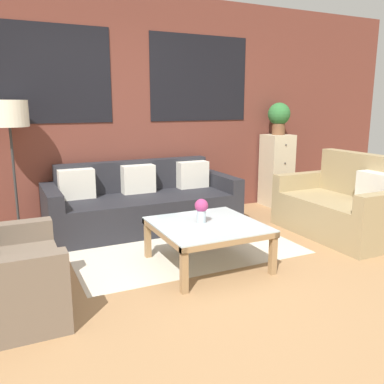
{
  "coord_description": "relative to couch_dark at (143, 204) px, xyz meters",
  "views": [
    {
      "loc": [
        -1.55,
        -2.59,
        1.47
      ],
      "look_at": [
        0.28,
        1.23,
        0.55
      ],
      "focal_mm": 38.0,
      "sensor_mm": 36.0,
      "label": 1
    }
  ],
  "objects": [
    {
      "name": "flower_vase",
      "position": [
        0.11,
        -1.35,
        0.25
      ],
      "size": [
        0.12,
        0.12,
        0.22
      ],
      "color": "#ADBCC6",
      "rests_on": "coffee_table"
    },
    {
      "name": "coffee_table",
      "position": [
        0.14,
        -1.4,
        0.06
      ],
      "size": [
        0.93,
        0.93,
        0.4
      ],
      "color": "silver",
      "rests_on": "ground_plane"
    },
    {
      "name": "wall_back_brick",
      "position": [
        0.03,
        0.49,
        1.13
      ],
      "size": [
        8.4,
        0.09,
        2.8
      ],
      "color": "brown",
      "rests_on": "ground_plane"
    },
    {
      "name": "floor_lamp",
      "position": [
        -1.39,
        0.15,
        1.03
      ],
      "size": [
        0.4,
        0.4,
        1.51
      ],
      "color": "#2D2D2D",
      "rests_on": "ground_plane"
    },
    {
      "name": "settee_vintage",
      "position": [
        1.96,
        -1.25,
        0.03
      ],
      "size": [
        0.8,
        1.41,
        0.92
      ],
      "color": "#99845B",
      "rests_on": "ground_plane"
    },
    {
      "name": "potted_plant",
      "position": [
        2.14,
        0.22,
        1.02
      ],
      "size": [
        0.32,
        0.32,
        0.45
      ],
      "color": "brown",
      "rests_on": "drawer_cabinet"
    },
    {
      "name": "drawer_cabinet",
      "position": [
        2.14,
        0.22,
        0.24
      ],
      "size": [
        0.38,
        0.38,
        1.04
      ],
      "color": "#C6B793",
      "rests_on": "ground_plane"
    },
    {
      "name": "ground_plane",
      "position": [
        0.03,
        -1.95,
        -0.28
      ],
      "size": [
        16.0,
        16.0,
        0.0
      ],
      "primitive_type": "plane",
      "color": "#9E754C"
    },
    {
      "name": "couch_dark",
      "position": [
        0.0,
        0.0,
        0.0
      ],
      "size": [
        2.26,
        0.88,
        0.78
      ],
      "color": "#232328",
      "rests_on": "ground_plane"
    },
    {
      "name": "rug",
      "position": [
        0.14,
        -0.78,
        -0.28
      ],
      "size": [
        2.29,
        1.63,
        0.0
      ],
      "color": "beige",
      "rests_on": "ground_plane"
    }
  ]
}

